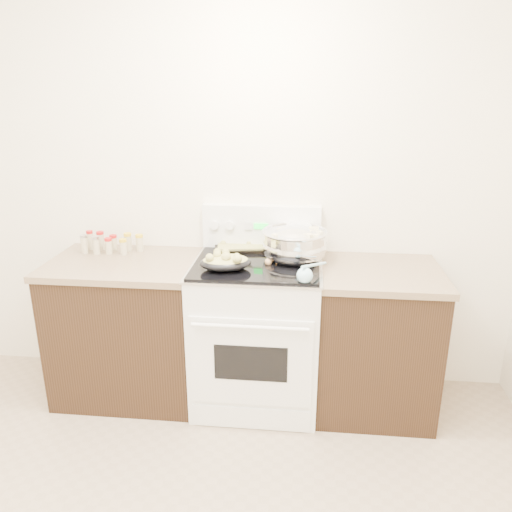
# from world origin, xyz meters

# --- Properties ---
(room_shell) EXTENTS (4.10, 3.60, 2.75)m
(room_shell) POSITION_xyz_m (0.00, 0.00, 1.70)
(room_shell) COLOR white
(room_shell) RESTS_ON ground
(counter_left) EXTENTS (0.93, 0.67, 0.92)m
(counter_left) POSITION_xyz_m (-0.48, 1.43, 0.46)
(counter_left) COLOR black
(counter_left) RESTS_ON ground
(counter_right) EXTENTS (0.73, 0.67, 0.92)m
(counter_right) POSITION_xyz_m (1.08, 1.43, 0.46)
(counter_right) COLOR black
(counter_right) RESTS_ON ground
(kitchen_range) EXTENTS (0.78, 0.73, 1.22)m
(kitchen_range) POSITION_xyz_m (0.35, 1.42, 0.49)
(kitchen_range) COLOR white
(kitchen_range) RESTS_ON ground
(mixing_bowl) EXTENTS (0.47, 0.47, 0.24)m
(mixing_bowl) POSITION_xyz_m (0.57, 1.51, 1.04)
(mixing_bowl) COLOR silver
(mixing_bowl) RESTS_ON kitchen_range
(roasting_pan) EXTENTS (0.34, 0.27, 0.12)m
(roasting_pan) POSITION_xyz_m (0.18, 1.28, 0.99)
(roasting_pan) COLOR black
(roasting_pan) RESTS_ON kitchen_range
(baking_sheet) EXTENTS (0.45, 0.35, 0.06)m
(baking_sheet) POSITION_xyz_m (0.25, 1.70, 0.96)
(baking_sheet) COLOR black
(baking_sheet) RESTS_ON kitchen_range
(wooden_spoon) EXTENTS (0.08, 0.24, 0.04)m
(wooden_spoon) POSITION_xyz_m (0.43, 1.43, 0.95)
(wooden_spoon) COLOR tan
(wooden_spoon) RESTS_ON kitchen_range
(blue_ladle) EXTENTS (0.17, 0.27, 0.11)m
(blue_ladle) POSITION_xyz_m (0.64, 1.15, 0.98)
(blue_ladle) COLOR #A0D6EF
(blue_ladle) RESTS_ON kitchen_range
(spice_jars) EXTENTS (0.39, 0.14, 0.13)m
(spice_jars) POSITION_xyz_m (-0.63, 1.59, 0.98)
(spice_jars) COLOR #BFB28C
(spice_jars) RESTS_ON counter_left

